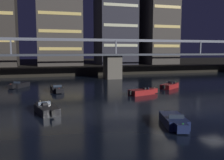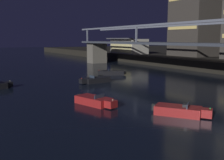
# 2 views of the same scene
# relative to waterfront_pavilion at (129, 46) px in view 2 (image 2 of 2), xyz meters

# --- Properties ---
(waterfront_pavilion) EXTENTS (12.40, 7.40, 4.70)m
(waterfront_pavilion) POSITION_rel_waterfront_pavilion_xyz_m (0.00, 0.00, 0.00)
(waterfront_pavilion) COLOR #B2AD9E
(waterfront_pavilion) RESTS_ON far_riverbank
(speedboat_near_left) EXTENTS (4.73, 3.92, 1.16)m
(speedboat_near_left) POSITION_rel_waterfront_pavilion_xyz_m (52.07, -30.27, -4.02)
(speedboat_near_left) COLOR maroon
(speedboat_near_left) RESTS_ON ground
(speedboat_near_right) EXTENTS (3.60, 4.87, 1.16)m
(speedboat_near_right) POSITION_rel_waterfront_pavilion_xyz_m (25.99, -21.55, -4.02)
(speedboat_near_right) COLOR black
(speedboat_near_right) RESTS_ON ground
(speedboat_mid_center) EXTENTS (2.07, 5.22, 1.16)m
(speedboat_mid_center) POSITION_rel_waterfront_pavilion_xyz_m (32.39, -28.35, -4.02)
(speedboat_mid_center) COLOR black
(speedboat_mid_center) RESTS_ON ground
(speedboat_far_left) EXTENTS (5.17, 2.84, 1.16)m
(speedboat_far_left) POSITION_rel_waterfront_pavilion_xyz_m (44.82, -34.92, -4.02)
(speedboat_far_left) COLOR maroon
(speedboat_far_left) RESTS_ON ground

